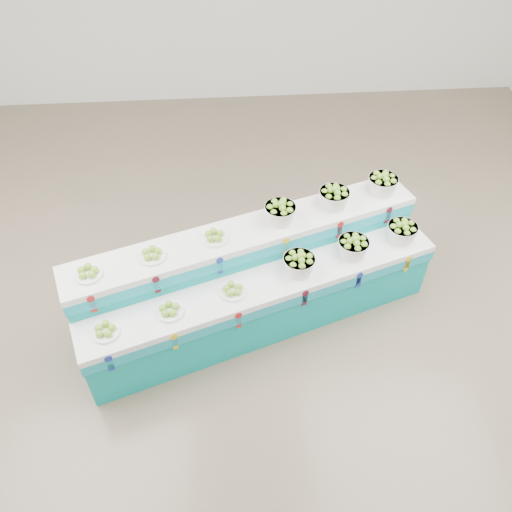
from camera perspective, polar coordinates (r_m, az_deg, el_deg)
name	(u,v)px	position (r m, az deg, el deg)	size (l,w,h in m)	color
ground	(248,325)	(5.65, -0.84, -7.49)	(10.00, 10.00, 0.00)	brown
display_stand	(256,281)	(5.37, 0.00, -2.73)	(3.68, 0.95, 1.02)	#0D9E9D
plate_lower_left	(105,330)	(4.84, -16.08, -7.69)	(0.26, 0.26, 0.09)	white
plate_lower_mid	(169,309)	(4.86, -9.39, -5.72)	(0.26, 0.26, 0.09)	white
plate_lower_right	(233,289)	(4.96, -2.55, -3.62)	(0.26, 0.26, 0.09)	white
basket_lower_left	(299,264)	(5.11, 4.69, -0.84)	(0.31, 0.31, 0.23)	silver
basket_lower_mid	(353,247)	(5.35, 10.50, 1.00)	(0.31, 0.31, 0.23)	silver
basket_lower_right	(402,231)	(5.63, 15.56, 2.59)	(0.31, 0.31, 0.23)	silver
plate_upper_left	(88,272)	(4.93, -17.81, -1.63)	(0.26, 0.26, 0.09)	white
plate_upper_mid	(152,254)	(4.95, -11.27, 0.26)	(0.26, 0.26, 0.09)	white
plate_upper_right	(214,236)	(5.05, -4.53, 2.20)	(0.26, 0.26, 0.09)	white
basket_upper_left	(280,212)	(5.20, 2.64, 4.77)	(0.31, 0.31, 0.23)	silver
basket_upper_mid	(334,197)	(5.44, 8.47, 6.34)	(0.31, 0.31, 0.23)	silver
basket_upper_right	(383,184)	(5.72, 13.58, 7.66)	(0.31, 0.31, 0.23)	silver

